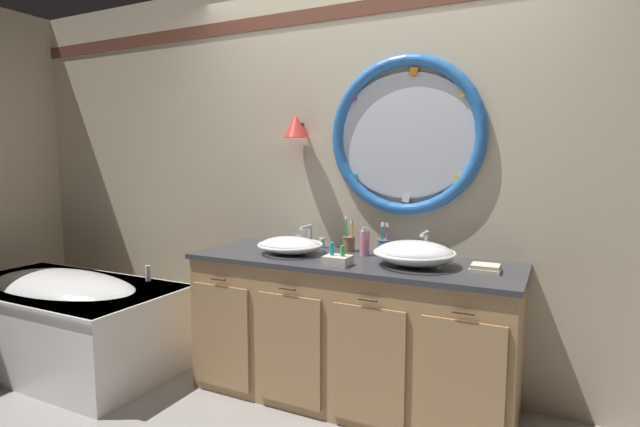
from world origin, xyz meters
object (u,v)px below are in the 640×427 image
Objects in this scene: folded_hand_towel at (485,268)px; sink_basin_left at (290,245)px; toothbrush_holder_right at (384,246)px; toothbrush_holder_left at (349,243)px; toiletry_basket at (337,260)px; sink_basin_right at (414,253)px; soap_dispenser at (365,243)px; bathtub at (63,316)px.

sink_basin_left is at bearing -178.67° from folded_hand_towel.
toothbrush_holder_right reaches higher than folded_hand_towel.
folded_hand_towel is at bearing -13.42° from toothbrush_holder_left.
sink_basin_left reaches higher than folded_hand_towel.
toiletry_basket is at bearing -75.86° from toothbrush_holder_left.
folded_hand_towel is at bearing 14.73° from toiletry_basket.
sink_basin_left is 0.91× the size of sink_basin_right.
toothbrush_holder_left reaches higher than sink_basin_right.
folded_hand_towel is at bearing 1.33° from sink_basin_left.
soap_dispenser is 1.28× the size of toiletry_basket.
bathtub is 7.37× the size of toothbrush_holder_left.
sink_basin_left is 2.89× the size of toiletry_basket.
sink_basin_left is at bearing 14.82° from bathtub.
soap_dispenser is at bearing 83.54° from toiletry_basket.
folded_hand_towel is 0.76m from toiletry_basket.
bathtub is 4.11× the size of sink_basin_left.
toiletry_basket is (0.39, -0.17, -0.02)m from sink_basin_left.
folded_hand_towel is 1.08× the size of toiletry_basket.
toiletry_basket is (-0.38, -0.17, -0.04)m from sink_basin_right.
toiletry_basket is (1.95, 0.24, 0.53)m from bathtub.
toothbrush_holder_right reaches higher than sink_basin_left.
toiletry_basket is at bearing -110.08° from toothbrush_holder_right.
folded_hand_towel is (0.36, 0.03, -0.05)m from sink_basin_right.
sink_basin_left is 0.77m from sink_basin_right.
bathtub is 2.03m from toothbrush_holder_left.
sink_basin_right is at bearing -23.10° from soap_dispenser.
toothbrush_holder_right is (0.24, -0.02, 0.00)m from toothbrush_holder_left.
toiletry_basket is (-0.74, -0.19, 0.01)m from folded_hand_towel.
toothbrush_holder_right is (0.52, 0.21, 0.00)m from sink_basin_left.
soap_dispenser reaches higher than sink_basin_left.
bathtub is 2.24m from toothbrush_holder_right.
toothbrush_holder_left is at bearing 19.08° from bathtub.
sink_basin_right is at bearing -175.85° from folded_hand_towel.
toothbrush_holder_left is 1.27× the size of soap_dispenser.
bathtub is at bearing -169.94° from sink_basin_right.
toothbrush_holder_right is (2.08, 0.62, 0.56)m from bathtub.
toothbrush_holder_right is at bearing 139.47° from sink_basin_right.
toothbrush_holder_left is 0.86m from folded_hand_towel.
folded_hand_towel is (0.84, -0.20, -0.04)m from toothbrush_holder_left.
toothbrush_holder_right is 0.63m from folded_hand_towel.
toothbrush_holder_right reaches higher than sink_basin_right.
toothbrush_holder_right is at bearing 30.71° from soap_dispenser.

